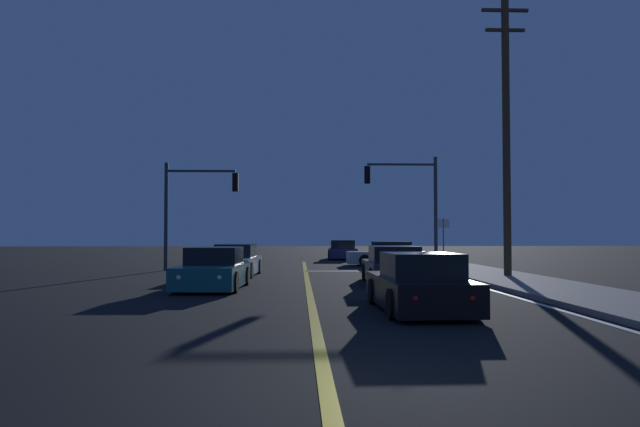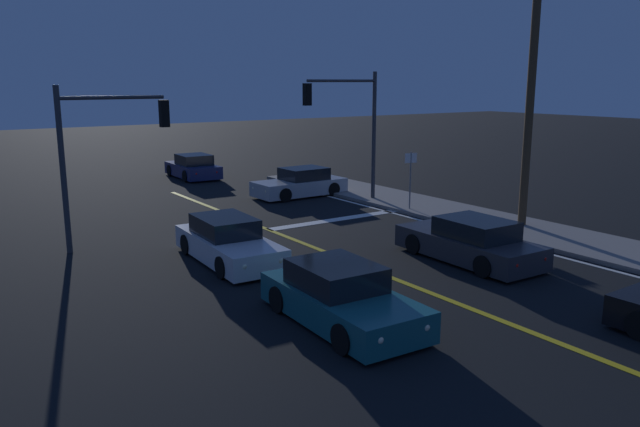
# 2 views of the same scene
# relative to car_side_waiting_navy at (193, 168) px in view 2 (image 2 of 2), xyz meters

# --- Properties ---
(lane_line_center) EXTENTS (0.20, 39.20, 0.01)m
(lane_line_center) POSITION_rel_car_side_waiting_navy_xyz_m (-2.75, -23.47, -0.58)
(lane_line_center) COLOR gold
(lane_line_center) RESTS_ON ground
(lane_line_edge_right) EXTENTS (0.16, 39.20, 0.01)m
(lane_line_edge_right) POSITION_rel_car_side_waiting_navy_xyz_m (2.97, -23.47, -0.58)
(lane_line_edge_right) COLOR white
(lane_line_edge_right) RESTS_ON ground
(stop_bar) EXTENTS (5.97, 0.50, 0.01)m
(stop_bar) POSITION_rel_car_side_waiting_navy_xyz_m (0.24, -13.44, -0.58)
(stop_bar) COLOR white
(stop_bar) RESTS_ON ground
(car_side_waiting_navy) EXTENTS (2.11, 4.23, 1.34)m
(car_side_waiting_navy) POSITION_rel_car_side_waiting_navy_xyz_m (0.00, 0.00, 0.00)
(car_side_waiting_navy) COLOR navy
(car_side_waiting_navy) RESTS_ON ground
(car_mid_block_teal) EXTENTS (2.11, 4.46, 1.34)m
(car_mid_block_teal) POSITION_rel_car_side_waiting_navy_xyz_m (-5.83, -22.15, 0.00)
(car_mid_block_teal) COLOR #195960
(car_mid_block_teal) RESTS_ON ground
(car_lead_oncoming_silver) EXTENTS (4.48, 2.01, 1.34)m
(car_lead_oncoming_silver) POSITION_rel_car_side_waiting_navy_xyz_m (1.96, -8.24, 0.00)
(car_lead_oncoming_silver) COLOR #B2B5BA
(car_lead_oncoming_silver) RESTS_ON ground
(car_far_approaching_charcoal) EXTENTS (2.07, 4.77, 1.34)m
(car_far_approaching_charcoal) POSITION_rel_car_side_waiting_navy_xyz_m (0.31, -20.38, 0.00)
(car_far_approaching_charcoal) COLOR #2D2D33
(car_far_approaching_charcoal) RESTS_ON ground
(car_parked_curb_white) EXTENTS (2.02, 4.74, 1.34)m
(car_parked_curb_white) POSITION_rel_car_side_waiting_navy_xyz_m (-5.76, -16.26, 0.00)
(car_parked_curb_white) COLOR silver
(car_parked_curb_white) RESTS_ON ground
(traffic_signal_near_right) EXTENTS (3.79, 0.28, 5.78)m
(traffic_signal_near_right) POSITION_rel_car_side_waiting_navy_xyz_m (2.69, -11.14, 3.26)
(traffic_signal_near_right) COLOR #38383D
(traffic_signal_near_right) RESTS_ON ground
(traffic_signal_far_left) EXTENTS (3.58, 0.28, 5.25)m
(traffic_signal_far_left) POSITION_rel_car_side_waiting_navy_xyz_m (-8.20, -12.54, 2.91)
(traffic_signal_far_left) COLOR #38383D
(traffic_signal_far_left) RESTS_ON ground
(utility_pole_right) EXTENTS (1.87, 0.30, 11.28)m
(utility_pole_right) POSITION_rel_car_side_waiting_navy_xyz_m (5.12, -18.53, 5.27)
(utility_pole_right) COLOR #4C3823
(utility_pole_right) RESTS_ON ground
(street_sign_corner) EXTENTS (0.56, 0.13, 2.52)m
(street_sign_corner) POSITION_rel_car_side_waiting_navy_xyz_m (3.72, -13.94, 1.11)
(street_sign_corner) COLOR slate
(street_sign_corner) RESTS_ON ground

